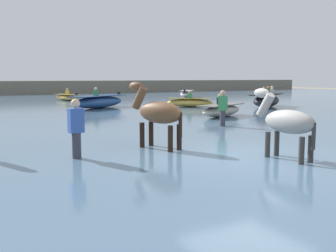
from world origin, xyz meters
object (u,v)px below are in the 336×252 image
object	(u,v)px
horse_trailing_grey	(287,124)
person_spectator_far	(223,111)
person_wading_close	(76,133)
boat_distant_west	(67,97)
boat_far_inshore	(99,102)
boat_far_offshore	(222,110)
boat_near_starboard	(187,94)
boat_distant_east	(190,102)
horse_lead_bay	(158,114)
boat_mid_outer	(266,100)

from	to	relation	value
horse_trailing_grey	person_spectator_far	world-z (taller)	horse_trailing_grey
person_wading_close	boat_distant_west	bearing A→B (deg)	75.33
boat_far_inshore	boat_far_offshore	xyz separation A→B (m)	(3.22, -7.64, -0.08)
boat_near_starboard	person_spectator_far	distance (m)	20.90
boat_near_starboard	boat_distant_west	distance (m)	10.68
person_wading_close	person_spectator_far	bearing A→B (deg)	25.62
boat_far_inshore	boat_distant_east	size ratio (longest dim) A/B	1.51
boat_far_inshore	person_spectator_far	size ratio (longest dim) A/B	2.57
person_wading_close	person_spectator_far	size ratio (longest dim) A/B	1.00
boat_near_starboard	boat_distant_east	bearing A→B (deg)	-121.34
horse_trailing_grey	boat_near_starboard	world-z (taller)	horse_trailing_grey
horse_lead_bay	boat_distant_west	distance (m)	22.08
horse_trailing_grey	boat_distant_east	xyz separation A→B (m)	(6.50, 14.06, -0.52)
boat_mid_outer	person_wading_close	size ratio (longest dim) A/B	2.30
boat_distant_east	boat_mid_outer	bearing A→B (deg)	-30.13
person_wading_close	boat_distant_east	bearing A→B (deg)	48.09
horse_trailing_grey	boat_mid_outer	size ratio (longest dim) A/B	0.49
boat_near_starboard	boat_far_offshore	world-z (taller)	boat_far_offshore
boat_distant_east	horse_trailing_grey	bearing A→B (deg)	-114.83
boat_far_inshore	boat_mid_outer	bearing A→B (deg)	-25.03
horse_lead_bay	boat_distant_west	world-z (taller)	horse_lead_bay
horse_lead_bay	boat_distant_east	bearing A→B (deg)	54.06
person_wading_close	horse_lead_bay	bearing A→B (deg)	5.54
horse_trailing_grey	boat_far_offshore	distance (m)	9.55
boat_far_inshore	boat_distant_east	world-z (taller)	boat_far_inshore
boat_distant_east	boat_far_offshore	distance (m)	6.01
boat_distant_west	boat_far_offshore	bearing A→B (deg)	-79.98
boat_distant_east	boat_mid_outer	distance (m)	4.68
horse_trailing_grey	boat_near_starboard	bearing A→B (deg)	62.41
horse_trailing_grey	boat_distant_west	distance (m)	24.43
boat_distant_west	person_spectator_far	size ratio (longest dim) A/B	1.67
boat_distant_west	person_wading_close	distance (m)	22.73
boat_mid_outer	boat_far_offshore	size ratio (longest dim) A/B	1.16
boat_distant_west	boat_far_inshore	distance (m)	8.37
person_wading_close	boat_far_inshore	bearing A→B (deg)	68.53
boat_distant_west	person_spectator_far	xyz separation A→B (m)	(0.66, -18.91, 0.31)
horse_lead_bay	person_wading_close	world-z (taller)	horse_lead_bay
boat_near_starboard	boat_far_offshore	bearing A→B (deg)	-116.93
boat_far_inshore	boat_distant_west	bearing A→B (deg)	87.30
boat_far_offshore	boat_distant_west	bearing A→B (deg)	100.02
boat_near_starboard	boat_far_inshore	world-z (taller)	boat_far_inshore
horse_lead_bay	person_spectator_far	distance (m)	5.13
horse_trailing_grey	boat_far_inshore	xyz separation A→B (m)	(1.37, 16.00, -0.42)
boat_far_inshore	boat_distant_east	distance (m)	5.49
person_spectator_far	boat_far_offshore	bearing A→B (deg)	53.36
boat_near_starboard	person_spectator_far	size ratio (longest dim) A/B	2.00
boat_mid_outer	horse_trailing_grey	bearing A→B (deg)	-132.00
boat_distant_west	boat_far_inshore	bearing A→B (deg)	-92.70
person_wading_close	boat_mid_outer	bearing A→B (deg)	32.73
horse_trailing_grey	boat_far_offshore	bearing A→B (deg)	61.22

